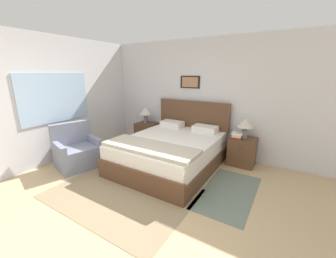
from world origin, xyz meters
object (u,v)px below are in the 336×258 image
at_px(nightstand_by_door, 242,151).
at_px(table_lamp_by_door, 245,124).
at_px(bed, 170,151).
at_px(armchair, 77,152).
at_px(table_lamp_near_window, 146,112).
at_px(nightstand_near_window, 147,133).

distance_m(nightstand_by_door, table_lamp_by_door, 0.59).
bearing_deg(nightstand_by_door, bed, -145.76).
relative_size(armchair, table_lamp_by_door, 2.24).
bearing_deg(armchair, bed, 136.90).
bearing_deg(table_lamp_by_door, nightstand_by_door, 154.98).
distance_m(armchair, table_lamp_near_window, 1.95).
height_order(bed, nightstand_near_window, bed).
height_order(nightstand_by_door, table_lamp_by_door, table_lamp_by_door).
height_order(armchair, nightstand_near_window, armchair).
relative_size(nightstand_near_window, nightstand_by_door, 1.00).
bearing_deg(table_lamp_near_window, bed, -33.66).
xyz_separation_m(nightstand_near_window, nightstand_by_door, (2.46, 0.00, 0.00)).
bearing_deg(armchair, nightstand_near_window, -176.49).
height_order(nightstand_near_window, table_lamp_near_window, table_lamp_near_window).
bearing_deg(nightstand_near_window, armchair, -101.97).
bearing_deg(nightstand_by_door, nightstand_near_window, 180.00).
height_order(armchair, table_lamp_near_window, table_lamp_near_window).
height_order(nightstand_near_window, nightstand_by_door, same).
relative_size(bed, armchair, 2.30).
distance_m(bed, nightstand_near_window, 1.49).
bearing_deg(nightstand_near_window, table_lamp_near_window, -165.98).
bearing_deg(bed, armchair, -148.59).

